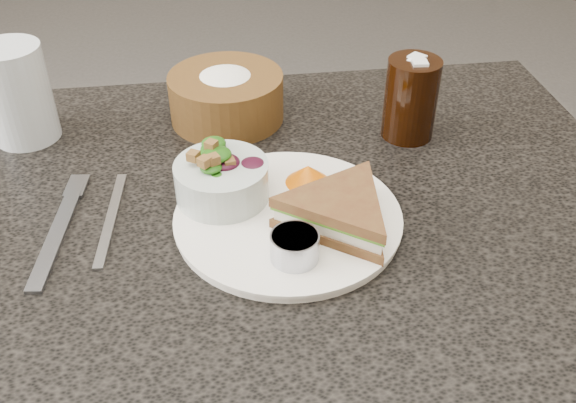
# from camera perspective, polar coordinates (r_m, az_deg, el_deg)

# --- Properties ---
(dinner_plate) EXTENTS (0.26, 0.26, 0.01)m
(dinner_plate) POSITION_cam_1_polar(r_m,az_deg,el_deg) (0.74, 0.00, -1.52)
(dinner_plate) COLOR white
(dinner_plate) RESTS_ON dining_table
(sandwich) EXTENTS (0.22, 0.22, 0.04)m
(sandwich) POSITION_cam_1_polar(r_m,az_deg,el_deg) (0.70, 4.67, -0.90)
(sandwich) COLOR brown
(sandwich) RESTS_ON dinner_plate
(salad_bowl) EXTENTS (0.14, 0.14, 0.06)m
(salad_bowl) POSITION_cam_1_polar(r_m,az_deg,el_deg) (0.74, -5.94, 2.38)
(salad_bowl) COLOR #AEBAB4
(salad_bowl) RESTS_ON dinner_plate
(dressing_ramekin) EXTENTS (0.06, 0.06, 0.03)m
(dressing_ramekin) POSITION_cam_1_polar(r_m,az_deg,el_deg) (0.67, 0.60, -4.06)
(dressing_ramekin) COLOR #A8ACB9
(dressing_ramekin) RESTS_ON dinner_plate
(orange_wedge) EXTENTS (0.08, 0.08, 0.02)m
(orange_wedge) POSITION_cam_1_polar(r_m,az_deg,el_deg) (0.78, 1.77, 2.42)
(orange_wedge) COLOR #E66404
(orange_wedge) RESTS_ON dinner_plate
(fork) EXTENTS (0.04, 0.18, 0.00)m
(fork) POSITION_cam_1_polar(r_m,az_deg,el_deg) (0.76, -19.84, -2.75)
(fork) COLOR #8D919C
(fork) RESTS_ON dining_table
(knife) EXTENTS (0.03, 0.17, 0.00)m
(knife) POSITION_cam_1_polar(r_m,az_deg,el_deg) (0.77, -15.45, -1.43)
(knife) COLOR #B1B4BA
(knife) RESTS_ON dining_table
(bread_basket) EXTENTS (0.18, 0.18, 0.09)m
(bread_basket) POSITION_cam_1_polar(r_m,az_deg,el_deg) (0.92, -5.54, 9.89)
(bread_basket) COLOR brown
(bread_basket) RESTS_ON dining_table
(cola_glass) EXTENTS (0.07, 0.07, 0.12)m
(cola_glass) POSITION_cam_1_polar(r_m,az_deg,el_deg) (0.88, 10.90, 9.29)
(cola_glass) COLOR black
(cola_glass) RESTS_ON dining_table
(water_glass) EXTENTS (0.11, 0.11, 0.13)m
(water_glass) POSITION_cam_1_polar(r_m,az_deg,el_deg) (0.93, -22.91, 8.83)
(water_glass) COLOR silver
(water_glass) RESTS_ON dining_table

